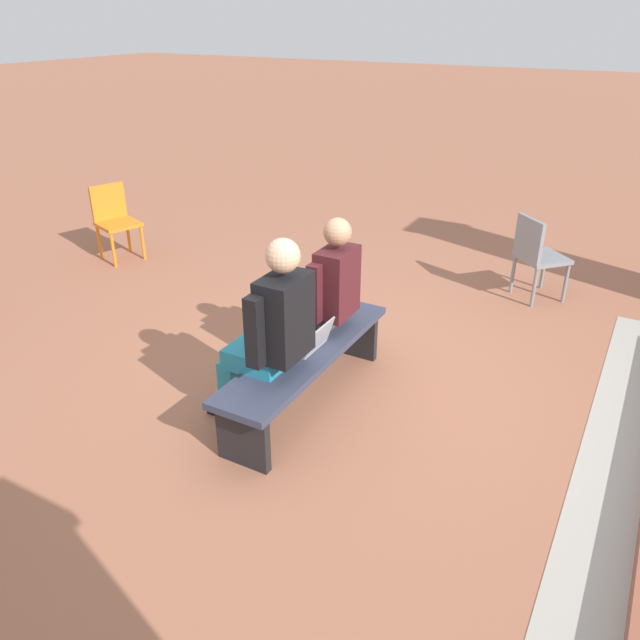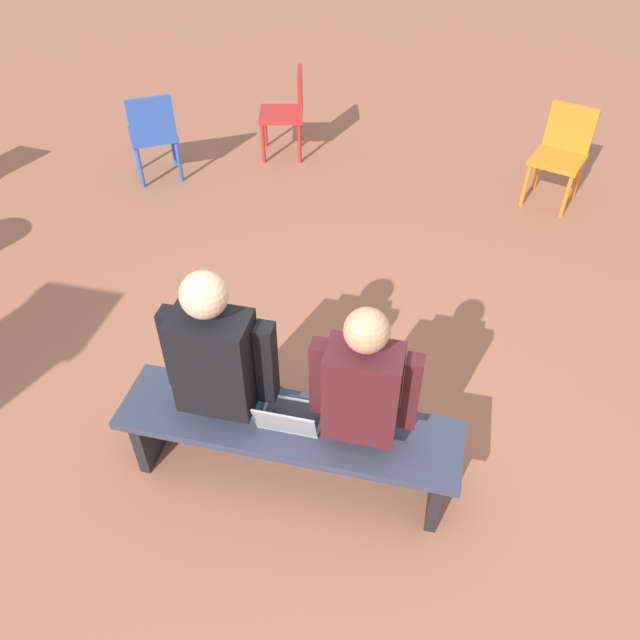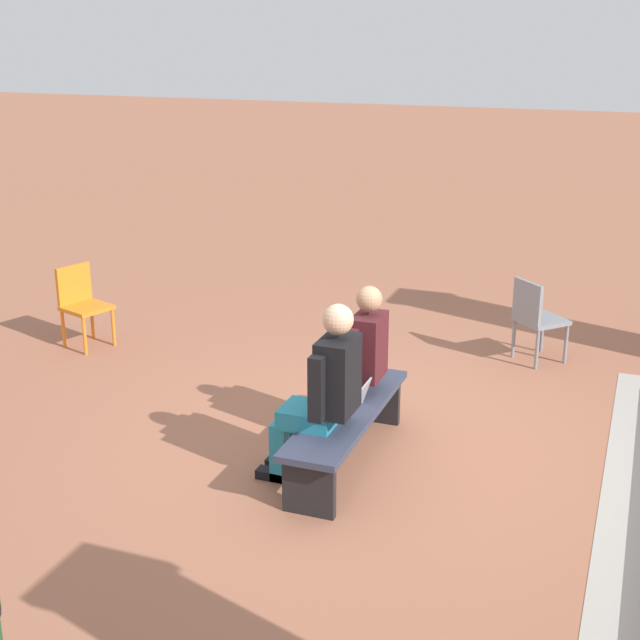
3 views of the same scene
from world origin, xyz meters
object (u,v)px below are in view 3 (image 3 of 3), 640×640
(person_student, at_px, (355,359))
(laptop, at_px, (350,402))
(bench, at_px, (347,421))
(plastic_chair_near_bench_right, at_px, (535,315))
(plastic_chair_far_right, at_px, (82,301))
(person_adult, at_px, (323,390))

(person_student, bearing_deg, laptop, 11.95)
(bench, xyz_separation_m, laptop, (-0.01, 0.01, 0.15))
(plastic_chair_near_bench_right, bearing_deg, plastic_chair_far_right, -75.53)
(laptop, xyz_separation_m, plastic_chair_far_right, (-1.53, -3.44, -0.02))
(person_adult, distance_m, plastic_chair_near_bench_right, 3.23)
(person_adult, xyz_separation_m, plastic_chair_far_right, (-1.88, -3.36, -0.25))
(person_adult, bearing_deg, laptop, 167.02)
(person_student, distance_m, person_adult, 0.72)
(person_adult, xyz_separation_m, laptop, (-0.35, 0.08, -0.23))
(laptop, height_order, plastic_chair_far_right, plastic_chair_far_right)
(person_adult, bearing_deg, plastic_chair_near_bench_right, 160.07)
(bench, height_order, laptop, laptop)
(laptop, distance_m, plastic_chair_near_bench_right, 2.86)
(bench, distance_m, person_adult, 0.51)
(bench, height_order, person_adult, person_adult)
(plastic_chair_near_bench_right, relative_size, plastic_chair_far_right, 1.00)
(person_adult, distance_m, laptop, 0.43)
(person_adult, bearing_deg, person_student, 179.68)
(person_student, height_order, person_adult, person_adult)
(plastic_chair_far_right, bearing_deg, person_student, 70.98)
(person_adult, relative_size, plastic_chair_far_right, 1.64)
(laptop, bearing_deg, person_student, -168.05)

